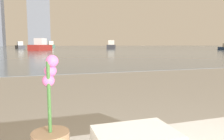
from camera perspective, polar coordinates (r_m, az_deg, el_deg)
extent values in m
cylinder|color=#38662D|center=(0.77, -16.12, -6.89)|extent=(0.01, 0.01, 0.25)
sphere|color=pink|center=(0.76, -15.37, 2.27)|extent=(0.04, 0.04, 0.04)
sphere|color=pink|center=(0.78, -15.79, -0.17)|extent=(0.04, 0.04, 0.04)
sphere|color=pink|center=(0.78, -16.28, -2.67)|extent=(0.04, 0.04, 0.04)
cube|color=white|center=(0.84, 6.17, -16.77)|extent=(0.30, 0.21, 0.04)
cube|color=slate|center=(61.90, -17.32, 5.55)|extent=(180.00, 110.00, 0.01)
cube|color=#2D2D33|center=(51.24, -22.89, 5.56)|extent=(2.38, 4.33, 0.72)
cube|color=silver|center=(51.24, -22.93, 6.42)|extent=(1.37, 1.75, 0.82)
cube|color=#2D2D33|center=(46.98, -0.18, 6.10)|extent=(3.28, 5.06, 0.84)
cube|color=silver|center=(46.98, -0.18, 7.19)|extent=(1.77, 2.11, 0.96)
cube|color=maroon|center=(35.17, -18.13, 5.57)|extent=(3.61, 5.19, 0.86)
cube|color=silver|center=(35.17, -18.18, 7.08)|extent=(1.89, 2.20, 0.99)
cube|color=#335647|center=(65.94, -15.70, 6.04)|extent=(2.19, 5.07, 0.86)
cube|color=silver|center=(65.94, -15.73, 6.84)|extent=(1.41, 1.96, 0.99)
cube|color=slate|center=(118.37, -18.53, 11.51)|extent=(10.54, 10.20, 23.05)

